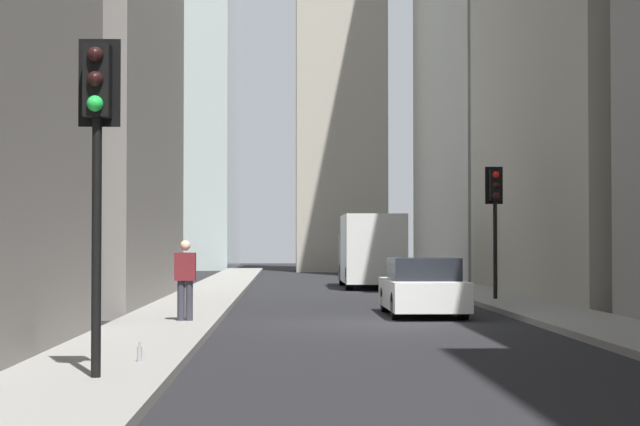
{
  "coord_description": "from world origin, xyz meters",
  "views": [
    {
      "loc": [
        -23.91,
        1.95,
        1.8
      ],
      "look_at": [
        12.77,
        0.79,
        2.78
      ],
      "focal_mm": 61.03,
      "sensor_mm": 36.0,
      "label": 1
    }
  ],
  "objects_px": {
    "discarded_bottle": "(140,353)",
    "traffic_light_foreground": "(97,126)",
    "delivery_truck": "(371,251)",
    "traffic_light_midblock": "(495,201)",
    "pedestrian": "(185,277)",
    "sedan_white": "(423,288)"
  },
  "relations": [
    {
      "from": "delivery_truck",
      "to": "pedestrian",
      "type": "distance_m",
      "value": 20.39
    },
    {
      "from": "discarded_bottle",
      "to": "traffic_light_foreground",
      "type": "bearing_deg",
      "value": 170.59
    },
    {
      "from": "sedan_white",
      "to": "discarded_bottle",
      "type": "relative_size",
      "value": 15.93
    },
    {
      "from": "delivery_truck",
      "to": "traffic_light_foreground",
      "type": "relative_size",
      "value": 1.54
    },
    {
      "from": "delivery_truck",
      "to": "traffic_light_midblock",
      "type": "bearing_deg",
      "value": -165.86
    },
    {
      "from": "discarded_bottle",
      "to": "sedan_white",
      "type": "bearing_deg",
      "value": -25.55
    },
    {
      "from": "delivery_truck",
      "to": "sedan_white",
      "type": "distance_m",
      "value": 16.23
    },
    {
      "from": "sedan_white",
      "to": "pedestrian",
      "type": "distance_m",
      "value": 6.47
    },
    {
      "from": "traffic_light_foreground",
      "to": "traffic_light_midblock",
      "type": "bearing_deg",
      "value": -24.95
    },
    {
      "from": "sedan_white",
      "to": "traffic_light_foreground",
      "type": "bearing_deg",
      "value": 156.48
    },
    {
      "from": "sedan_white",
      "to": "discarded_bottle",
      "type": "height_order",
      "value": "sedan_white"
    },
    {
      "from": "traffic_light_foreground",
      "to": "discarded_bottle",
      "type": "distance_m",
      "value": 3.48
    },
    {
      "from": "delivery_truck",
      "to": "discarded_bottle",
      "type": "distance_m",
      "value": 28.01
    },
    {
      "from": "traffic_light_midblock",
      "to": "discarded_bottle",
      "type": "distance_m",
      "value": 18.52
    },
    {
      "from": "sedan_white",
      "to": "traffic_light_midblock",
      "type": "relative_size",
      "value": 1.11
    },
    {
      "from": "delivery_truck",
      "to": "discarded_bottle",
      "type": "relative_size",
      "value": 23.93
    },
    {
      "from": "sedan_white",
      "to": "traffic_light_foreground",
      "type": "distance_m",
      "value": 14.45
    },
    {
      "from": "traffic_light_foreground",
      "to": "traffic_light_midblock",
      "type": "height_order",
      "value": "traffic_light_foreground"
    },
    {
      "from": "delivery_truck",
      "to": "sedan_white",
      "type": "bearing_deg",
      "value": 180.0
    },
    {
      "from": "delivery_truck",
      "to": "traffic_light_foreground",
      "type": "height_order",
      "value": "traffic_light_foreground"
    },
    {
      "from": "traffic_light_midblock",
      "to": "pedestrian",
      "type": "xyz_separation_m",
      "value": [
        -8.58,
        8.26,
        -1.92
      ]
    },
    {
      "from": "delivery_truck",
      "to": "traffic_light_midblock",
      "type": "height_order",
      "value": "traffic_light_midblock"
    }
  ]
}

